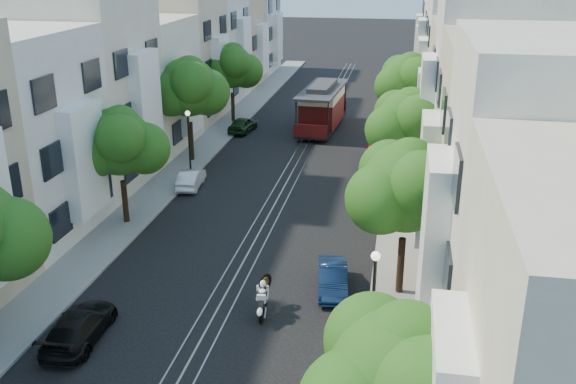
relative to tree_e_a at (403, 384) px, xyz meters
The scene contains 25 objects.
ground 32.17m from the tree_e_a, 103.17° to the left, with size 200.00×200.00×0.00m, color black.
sidewalk_east 31.33m from the tree_e_a, 90.02° to the left, with size 2.50×80.00×0.12m, color gray.
sidewalk_west 34.52m from the tree_e_a, 115.07° to the left, with size 2.50×80.00×0.12m, color gray.
rail_left 32.29m from the tree_e_a, 104.13° to the left, with size 0.06×80.00×0.02m, color gray.
rail_slot 32.16m from the tree_e_a, 103.17° to the left, with size 0.06×80.00×0.02m, color gray.
rail_right 32.04m from the tree_e_a, 102.21° to the left, with size 0.06×80.00×0.02m, color gray.
lane_line 32.16m from the tree_e_a, 103.17° to the left, with size 0.08×80.00×0.01m, color tan.
townhouses_east 31.29m from the tree_e_a, 81.53° to the left, with size 7.75×72.00×12.00m.
townhouses_west 36.38m from the tree_e_a, 121.73° to the left, with size 7.75×72.00×11.76m.
tree_e_a is the anchor object (origin of this frame).
tree_e_b 12.00m from the tree_e_a, 90.00° to the left, with size 4.93×4.08×6.68m.
tree_e_c 23.00m from the tree_e_a, 90.00° to the left, with size 4.84×3.99×6.52m.
tree_e_d 34.00m from the tree_e_a, 90.00° to the left, with size 5.01×4.16×6.85m.
tree_w_b 22.28m from the tree_e_a, 130.27° to the left, with size 4.72×3.87×6.27m.
tree_w_c 31.49m from the tree_e_a, 117.22° to the left, with size 5.13×4.28×7.09m.
tree_w_d 41.57m from the tree_e_a, 110.27° to the left, with size 4.84×3.99×6.52m.
lamp_east 7.26m from the tree_e_a, 97.79° to the left, with size 0.32×0.32×4.16m.
lamp_west 28.51m from the tree_e_a, 118.45° to the left, with size 0.32×0.32×4.16m.
sportbike_rider 11.35m from the tree_e_a, 119.79° to the left, with size 0.55×1.96×1.52m.
cable_car 38.65m from the tree_e_a, 100.09° to the left, with size 3.33×9.05×3.42m.
parked_car_e_mid 12.75m from the tree_e_a, 103.61° to the left, with size 1.21×3.48×1.15m, color #0B1B3B.
parked_car_e_far 29.64m from the tree_e_a, 93.24° to the left, with size 2.23×4.83×1.34m, color maroon.
parked_car_w_near 13.83m from the tree_e_a, 151.28° to the left, with size 1.67×4.11×1.19m, color black.
parked_car_w_mid 26.62m from the tree_e_a, 119.22° to the left, with size 1.18×3.38×1.11m, color silver.
parked_car_w_far 38.43m from the tree_e_a, 109.65° to the left, with size 1.45×3.60×1.23m, color black.
Camera 1 is at (6.86, -15.33, 13.58)m, focal length 40.00 mm.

